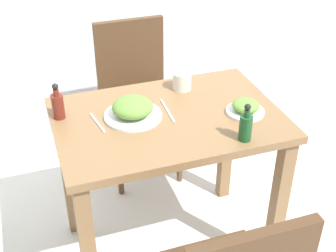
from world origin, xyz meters
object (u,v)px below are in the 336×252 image
(chair_far, at_px, (136,91))
(side_plate, at_px, (245,108))
(drink_cup, at_px, (182,81))
(sauce_bottle, at_px, (246,126))
(food_plate, at_px, (133,109))
(condiment_bottle, at_px, (58,105))

(chair_far, distance_m, side_plate, 0.90)
(drink_cup, bearing_deg, sauce_bottle, -79.45)
(drink_cup, bearing_deg, food_plate, -149.58)
(food_plate, height_order, side_plate, food_plate)
(chair_far, bearing_deg, drink_cup, -80.60)
(side_plate, relative_size, condiment_bottle, 1.02)
(chair_far, distance_m, food_plate, 0.77)
(food_plate, xyz_separation_m, condiment_bottle, (-0.29, 0.10, 0.02))
(side_plate, bearing_deg, sauce_bottle, -117.53)
(food_plate, bearing_deg, condiment_bottle, 161.96)
(chair_far, height_order, food_plate, chair_far)
(drink_cup, xyz_separation_m, sauce_bottle, (0.09, -0.47, 0.02))
(drink_cup, distance_m, condiment_bottle, 0.58)
(chair_far, bearing_deg, condiment_bottle, -129.59)
(chair_far, xyz_separation_m, condiment_bottle, (-0.49, -0.59, 0.33))
(food_plate, xyz_separation_m, sauce_bottle, (0.37, -0.30, 0.02))
(side_plate, xyz_separation_m, condiment_bottle, (-0.75, 0.22, 0.03))
(sauce_bottle, bearing_deg, condiment_bottle, 149.01)
(chair_far, xyz_separation_m, drink_cup, (0.09, -0.52, 0.31))
(food_plate, height_order, drink_cup, food_plate)
(food_plate, distance_m, side_plate, 0.48)
(drink_cup, distance_m, sauce_bottle, 0.47)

